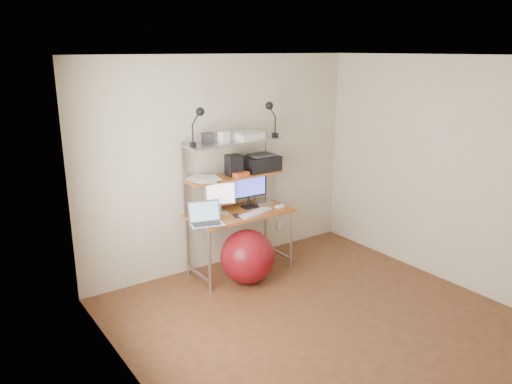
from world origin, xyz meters
TOP-DOWN VIEW (x-y plane):
  - room at (0.00, 0.00)m, footprint 3.60×3.60m
  - computer_desk at (0.00, 1.50)m, footprint 1.20×0.60m
  - wall_outlet at (0.85, 1.79)m, footprint 0.08×0.01m
  - monitor_silver at (-0.21, 1.52)m, footprint 0.34×0.17m
  - monitor_black at (0.19, 1.54)m, footprint 0.49×0.15m
  - laptop at (-0.53, 1.30)m, footprint 0.41×0.36m
  - keyboard at (0.12, 1.30)m, footprint 0.47×0.25m
  - mouse at (0.48, 1.31)m, footprint 0.10×0.06m
  - mac_mini at (0.41, 1.54)m, footprint 0.26×0.26m
  - phone at (-0.12, 1.33)m, footprint 0.10×0.14m
  - printer at (0.40, 1.58)m, footprint 0.42×0.29m
  - nas_cube at (-0.00, 1.56)m, footprint 0.18×0.18m
  - red_box at (0.03, 1.47)m, footprint 0.20×0.15m
  - scanner at (0.18, 1.54)m, footprint 0.40×0.30m
  - box_white at (-0.15, 1.52)m, footprint 0.13×0.11m
  - box_grey at (-0.30, 1.62)m, footprint 0.13×0.13m
  - clip_lamp_left at (-0.47, 1.50)m, footprint 0.16×0.09m
  - clip_lamp_right at (0.46, 1.49)m, footprint 0.17×0.09m
  - exercise_ball at (-0.10, 1.14)m, footprint 0.62×0.62m
  - paper_stack at (-0.38, 1.57)m, footprint 0.38×0.42m

SIDE VIEW (x-z plane):
  - wall_outlet at x=0.85m, z-range 0.24..0.36m
  - exercise_ball at x=-0.10m, z-range 0.00..0.62m
  - phone at x=-0.12m, z-range 0.74..0.75m
  - keyboard at x=0.12m, z-range 0.74..0.75m
  - mouse at x=0.48m, z-range 0.74..0.77m
  - mac_mini at x=0.41m, z-range 0.74..0.78m
  - laptop at x=-0.53m, z-range 0.64..0.95m
  - monitor_silver at x=-0.21m, z-range 0.75..1.14m
  - computer_desk at x=0.00m, z-range 0.17..1.74m
  - monitor_black at x=0.19m, z-range 0.74..1.23m
  - paper_stack at x=-0.38m, z-range 1.15..1.18m
  - red_box at x=0.03m, z-range 1.15..1.20m
  - printer at x=0.40m, z-range 1.14..1.35m
  - room at x=0.00m, z-range -0.55..3.05m
  - nas_cube at x=0.00m, z-range 1.15..1.39m
  - scanner at x=0.18m, z-range 1.55..1.64m
  - box_grey at x=-0.30m, z-range 1.55..1.66m
  - box_white at x=-0.15m, z-range 1.55..1.68m
  - clip_lamp_left at x=-0.47m, z-range 1.65..2.06m
  - clip_lamp_right at x=0.46m, z-range 1.65..2.07m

